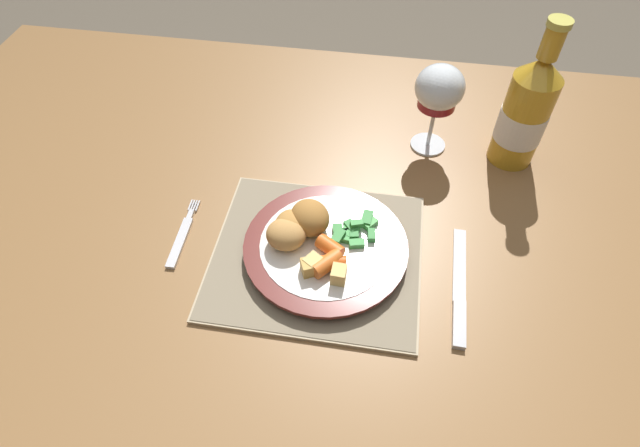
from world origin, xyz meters
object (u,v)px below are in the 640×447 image
Objects in this scene: dining_table at (302,254)px; bottle at (525,112)px; fork at (182,237)px; dinner_plate at (326,248)px; wine_glass at (439,91)px; table_knife at (459,295)px.

bottle is (0.33, 0.21, 0.17)m from dining_table.
dinner_plate is at bearing 1.13° from fork.
wine_glass reaches higher than fork.
table_knife is at bearing -21.08° from dining_table.
table_knife is 1.27× the size of wine_glass.
table_knife is 0.80× the size of bottle.
dinner_plate reaches higher than fork.
wine_glass is (0.36, 0.28, 0.11)m from fork.
dinner_plate is 1.50× the size of wine_glass.
dinner_plate is 1.78× the size of fork.
dinner_plate is (0.05, -0.05, 0.09)m from dining_table.
dining_table is at bearing -130.91° from wine_glass.
dining_table is 0.43m from bottle.
wine_glass is (0.14, 0.27, 0.10)m from dinner_plate.
dining_table is 9.57× the size of wine_glass.
dining_table is 6.02× the size of bottle.
dining_table is 6.37× the size of dinner_plate.
fork is (-0.22, -0.00, -0.01)m from dinner_plate.
bottle reaches higher than table_knife.
dinner_plate is at bearing -118.05° from wine_glass.
bottle is at bearing 32.52° from dining_table.
fork is at bearing -162.42° from dining_table.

